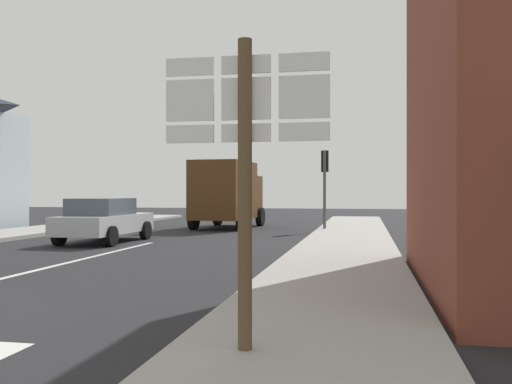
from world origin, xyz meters
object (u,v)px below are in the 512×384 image
route_sign_post (245,161)px  sedan_far (104,220)px  traffic_light_far_right (325,172)px  delivery_truck (227,192)px

route_sign_post → sedan_far: bearing=121.6°
sedan_far → traffic_light_far_right: bearing=43.4°
sedan_far → route_sign_post: (7.35, -11.95, 1.24)m
sedan_far → delivery_truck: delivery_truck is taller
sedan_far → traffic_light_far_right: traffic_light_far_right is taller
delivery_truck → traffic_light_far_right: 4.89m
sedan_far → traffic_light_far_right: (6.85, 6.48, 1.77)m
traffic_light_far_right → sedan_far: bearing=-136.6°
delivery_truck → route_sign_post: 20.51m
sedan_far → route_sign_post: 14.08m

